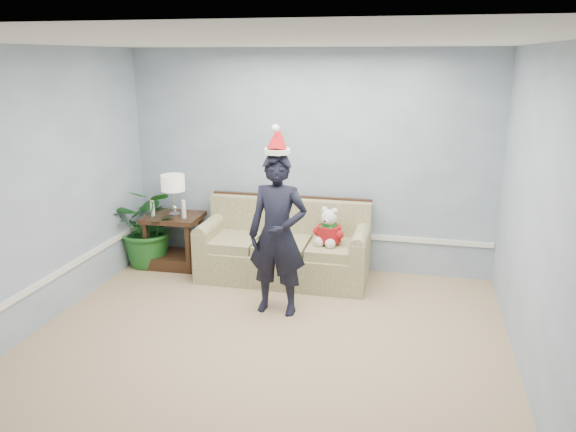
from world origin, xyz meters
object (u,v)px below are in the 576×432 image
at_px(sofa, 285,250).
at_px(side_table, 175,246).
at_px(table_lamp, 173,184).
at_px(houseplant, 150,226).
at_px(teddy_bear, 329,231).
at_px(man, 278,235).

distance_m(sofa, side_table, 1.46).
xyz_separation_m(table_lamp, houseplant, (-0.34, -0.04, -0.54)).
bearing_deg(teddy_bear, man, -99.70).
distance_m(sofa, teddy_bear, 0.65).
xyz_separation_m(sofa, man, (0.15, -0.96, 0.51)).
bearing_deg(sofa, side_table, 178.29).
bearing_deg(man, teddy_bear, 67.12).
relative_size(sofa, man, 1.19).
bearing_deg(table_lamp, sofa, -1.67).
xyz_separation_m(houseplant, teddy_bear, (2.32, -0.13, 0.13)).
bearing_deg(sofa, houseplant, 179.92).
height_order(sofa, man, man).
distance_m(houseplant, teddy_bear, 2.33).
height_order(sofa, houseplant, houseplant).
bearing_deg(houseplant, side_table, 7.50).
height_order(sofa, side_table, sofa).
height_order(side_table, man, man).
bearing_deg(teddy_bear, table_lamp, -168.89).
bearing_deg(table_lamp, houseplant, -173.30).
height_order(sofa, table_lamp, table_lamp).
bearing_deg(teddy_bear, side_table, -168.87).
xyz_separation_m(sofa, houseplant, (-1.77, 0.00, 0.19)).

